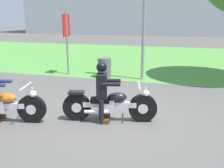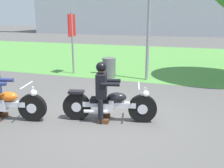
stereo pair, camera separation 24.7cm
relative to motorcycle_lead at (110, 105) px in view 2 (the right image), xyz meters
The scene contains 7 objects.
ground 0.45m from the motorcycle_lead, 97.95° to the left, with size 120.00×120.00×0.00m, color #565451.
grass_verge 9.74m from the motorcycle_lead, 90.16° to the left, with size 60.00×12.00×0.01m, color #549342.
motorcycle_lead is the anchor object (origin of this frame).
rider_lead 0.46m from the motorcycle_lead, 167.48° to the right, with size 0.62×0.55×1.41m.
motorcycle_follow 2.54m from the motorcycle_lead, 162.72° to the right, with size 2.11×0.78×0.89m.
trash_can 4.40m from the motorcycle_lead, 109.48° to the left, with size 0.54×0.54×0.80m, color #595E5B.
sign_banner 5.49m from the motorcycle_lead, 126.30° to the left, with size 0.08×0.60×2.60m.
Camera 2 is at (1.82, -5.33, 2.38)m, focal length 39.53 mm.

